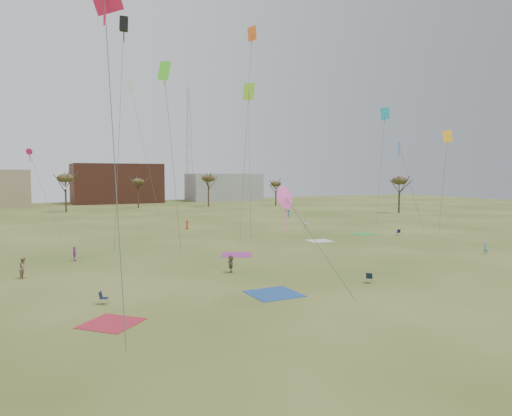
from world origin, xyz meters
name	(u,v)px	position (x,y,z in m)	size (l,w,h in m)	color
ground	(325,289)	(0.00, 0.00, 0.00)	(260.00, 260.00, 0.00)	#3B4E18
spectator_fore_b	(24,268)	(-20.77, 14.49, 0.89)	(0.87, 0.68, 1.79)	#9B7F62
spectator_fore_c	(231,264)	(-4.05, 8.92, 0.78)	(1.45, 0.46, 1.57)	brown
flyer_mid_c	(485,248)	(24.88, 5.31, 0.72)	(0.53, 0.35, 1.44)	#6FACB9
spectator_mid_d	(75,254)	(-16.12, 21.19, 0.74)	(0.86, 0.36, 1.47)	#AA48AF
spectator_mid_e	(306,223)	(21.11, 36.13, 0.74)	(0.72, 0.56, 1.49)	white
flyer_far_b	(187,225)	(2.83, 42.99, 0.72)	(0.70, 0.46, 1.44)	#BF4120
flyer_far_c	(288,214)	(26.68, 51.63, 0.86)	(1.11, 0.64, 1.72)	#225D9E
blanket_red	(111,323)	(-16.10, -1.29, 0.00)	(3.05, 3.05, 0.03)	#AC2233
blanket_blue	(274,294)	(-4.16, 0.54, 0.00)	(3.57, 3.57, 0.03)	#224B93
blanket_cream	(320,241)	(14.40, 22.19, 0.00)	(3.01, 3.01, 0.03)	silver
blanket_plum	(237,255)	(0.16, 17.17, 0.00)	(3.27, 3.27, 0.03)	#972E88
blanket_olive	(363,234)	(24.10, 25.18, 0.00)	(3.20, 3.20, 0.03)	green
camp_chair_left	(104,300)	(-15.87, 3.22, 0.26)	(0.71, 0.68, 0.87)	#131B35
camp_chair_center	(369,280)	(4.48, 0.19, 0.26)	(0.74, 0.74, 0.87)	#131D35
camp_chair_right	(398,234)	(27.73, 21.87, 0.26)	(0.69, 0.66, 0.87)	#141438
kites_aloft	(171,86)	(-2.79, 31.54, 20.40)	(66.71, 66.66, 26.09)	#C4173E
tree_line	(112,182)	(-2.85, 79.12, 7.09)	(117.44, 49.32, 8.91)	#3A2B1E
building_brick	(117,183)	(5.00, 120.00, 6.00)	(26.00, 16.00, 12.00)	brown
building_grey	(224,187)	(40.00, 118.00, 4.50)	(24.00, 12.00, 9.00)	gray
radio_tower	(189,144)	(30.00, 125.00, 19.21)	(1.51, 1.72, 41.00)	#9EA3A8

